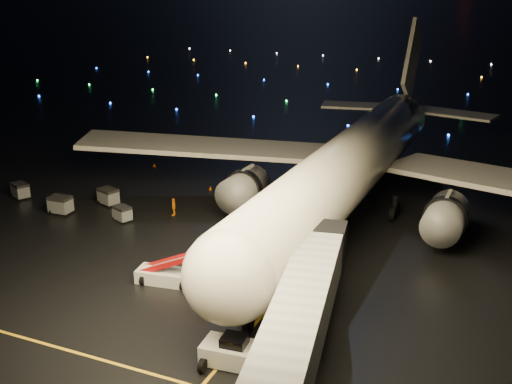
% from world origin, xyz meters
% --- Properties ---
extents(ground, '(2000.00, 2000.00, 0.00)m').
position_xyz_m(ground, '(0.00, 300.00, 0.00)').
color(ground, black).
rests_on(ground, ground).
extents(lane_centre, '(0.25, 80.00, 0.02)m').
position_xyz_m(lane_centre, '(12.00, 15.00, 0.01)').
color(lane_centre, gold).
rests_on(lane_centre, ground).
extents(airliner, '(64.91, 61.68, 18.34)m').
position_xyz_m(airliner, '(12.06, 25.20, 9.17)').
color(airliner, white).
rests_on(airliner, ground).
extents(pushback_tug, '(4.43, 2.59, 2.03)m').
position_xyz_m(pushback_tug, '(12.81, -6.81, 1.01)').
color(pushback_tug, silver).
rests_on(pushback_tug, ground).
extents(belt_loader, '(7.44, 2.97, 3.51)m').
position_xyz_m(belt_loader, '(2.69, 1.36, 1.75)').
color(belt_loader, silver).
rests_on(belt_loader, ground).
extents(crew_c, '(0.76, 1.20, 1.90)m').
position_xyz_m(crew_c, '(-4.72, 14.89, 0.95)').
color(crew_c, orange).
rests_on(crew_c, ground).
extents(safety_cone_0, '(0.61, 0.61, 0.53)m').
position_xyz_m(safety_cone_0, '(3.43, 17.91, 0.26)').
color(safety_cone_0, '#E64B00').
rests_on(safety_cone_0, ground).
extents(safety_cone_1, '(0.59, 0.59, 0.53)m').
position_xyz_m(safety_cone_1, '(0.99, 26.13, 0.26)').
color(safety_cone_1, '#E64B00').
rests_on(safety_cone_1, ground).
extents(safety_cone_2, '(0.49, 0.49, 0.45)m').
position_xyz_m(safety_cone_2, '(-5.12, 23.86, 0.23)').
color(safety_cone_2, '#E64B00').
rests_on(safety_cone_2, ground).
extents(safety_cone_3, '(0.64, 0.64, 0.55)m').
position_xyz_m(safety_cone_3, '(-16.33, 29.30, 0.27)').
color(safety_cone_3, '#E64B00').
rests_on(safety_cone_3, ground).
extents(taxiway_lights, '(164.00, 92.00, 0.36)m').
position_xyz_m(taxiway_lights, '(0.00, 106.00, 0.18)').
color(taxiway_lights, black).
rests_on(taxiway_lights, ground).
extents(baggage_cart_0, '(2.18, 1.87, 1.56)m').
position_xyz_m(baggage_cart_0, '(-8.76, 11.43, 0.78)').
color(baggage_cart_0, slate).
rests_on(baggage_cart_0, ground).
extents(baggage_cart_1, '(2.51, 2.11, 1.82)m').
position_xyz_m(baggage_cart_1, '(-13.04, 14.90, 0.91)').
color(baggage_cart_1, slate).
rests_on(baggage_cart_1, ground).
extents(baggage_cart_2, '(2.29, 1.65, 1.90)m').
position_xyz_m(baggage_cart_2, '(-15.95, 10.55, 0.95)').
color(baggage_cart_2, slate).
rests_on(baggage_cart_2, ground).
extents(baggage_cart_3, '(2.42, 2.11, 1.72)m').
position_xyz_m(baggage_cart_3, '(-23.41, 12.63, 0.86)').
color(baggage_cart_3, slate).
rests_on(baggage_cart_3, ground).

